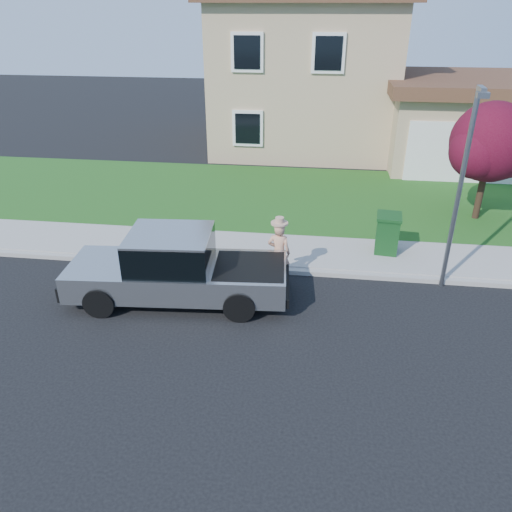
{
  "coord_description": "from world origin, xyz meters",
  "views": [
    {
      "loc": [
        0.93,
        -8.61,
        6.34
      ],
      "look_at": [
        -0.39,
        1.42,
        1.2
      ],
      "focal_mm": 35.0,
      "sensor_mm": 36.0,
      "label": 1
    }
  ],
  "objects": [
    {
      "name": "ground",
      "position": [
        0.0,
        0.0,
        0.0
      ],
      "size": [
        80.0,
        80.0,
        0.0
      ],
      "primitive_type": "plane",
      "color": "black",
      "rests_on": "ground"
    },
    {
      "name": "curb",
      "position": [
        1.0,
        2.9,
        0.06
      ],
      "size": [
        40.0,
        0.2,
        0.12
      ],
      "primitive_type": "cube",
      "color": "gray",
      "rests_on": "ground"
    },
    {
      "name": "sidewalk",
      "position": [
        1.0,
        4.0,
        0.07
      ],
      "size": [
        40.0,
        2.0,
        0.15
      ],
      "primitive_type": "cube",
      "color": "gray",
      "rests_on": "ground"
    },
    {
      "name": "lawn",
      "position": [
        1.0,
        8.5,
        0.05
      ],
      "size": [
        40.0,
        7.0,
        0.1
      ],
      "primitive_type": "cube",
      "color": "#164D18",
      "rests_on": "ground"
    },
    {
      "name": "trash_bin",
      "position": [
        2.88,
        4.26,
        0.7
      ],
      "size": [
        0.74,
        0.83,
        1.08
      ],
      "rotation": [
        0.0,
        0.0,
        -0.11
      ],
      "color": "#103C15",
      "rests_on": "sidewalk"
    },
    {
      "name": "house",
      "position": [
        1.31,
        16.38,
        3.17
      ],
      "size": [
        14.0,
        11.3,
        6.85
      ],
      "color": "tan",
      "rests_on": "ground"
    },
    {
      "name": "street_lamp",
      "position": [
        4.13,
        2.7,
        2.75
      ],
      "size": [
        0.25,
        0.63,
        4.83
      ],
      "rotation": [
        0.0,
        0.0,
        -0.08
      ],
      "color": "slate",
      "rests_on": "ground"
    },
    {
      "name": "woman",
      "position": [
        0.04,
        2.47,
        0.82
      ],
      "size": [
        0.63,
        0.46,
        1.74
      ],
      "rotation": [
        0.0,
        0.0,
        2.99
      ],
      "color": "tan",
      "rests_on": "ground"
    },
    {
      "name": "ornamental_tree",
      "position": [
        6.09,
        7.25,
        2.46
      ],
      "size": [
        2.69,
        2.42,
        3.69
      ],
      "color": "black",
      "rests_on": "lawn"
    },
    {
      "name": "pickup_truck",
      "position": [
        -2.24,
        1.29,
        0.8
      ],
      "size": [
        5.32,
        2.18,
        1.71
      ],
      "rotation": [
        0.0,
        0.0,
        0.08
      ],
      "color": "black",
      "rests_on": "ground"
    }
  ]
}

